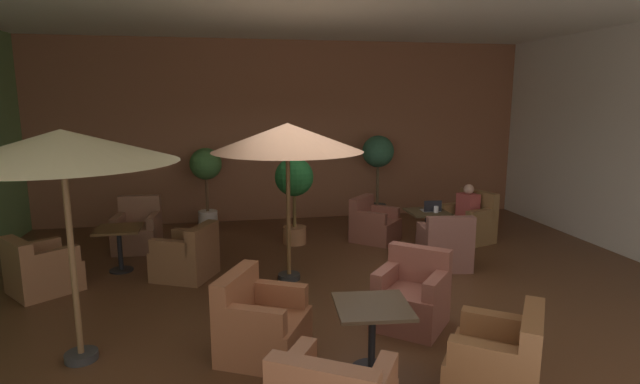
# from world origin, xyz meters

# --- Properties ---
(ground_plane) EXTENTS (10.50, 8.46, 0.02)m
(ground_plane) POSITION_xyz_m (0.00, 0.00, -0.01)
(ground_plane) COLOR #52311D
(wall_back_brick) EXTENTS (10.50, 0.08, 3.78)m
(wall_back_brick) POSITION_xyz_m (0.00, 4.19, 1.89)
(wall_back_brick) COLOR brown
(wall_back_brick) RESTS_ON ground_plane
(cafe_table_front_left) EXTENTS (0.66, 0.66, 0.68)m
(cafe_table_front_left) POSITION_xyz_m (2.09, 1.48, 0.51)
(cafe_table_front_left) COLOR black
(cafe_table_front_left) RESTS_ON ground_plane
(armchair_front_left_north) EXTENTS (0.79, 0.79, 0.87)m
(armchair_front_left_north) POSITION_xyz_m (1.97, 0.48, 0.32)
(armchair_front_left_north) COLOR brown
(armchair_front_left_north) RESTS_ON ground_plane
(armchair_front_left_east) EXTENTS (0.94, 1.00, 0.92)m
(armchair_front_left_east) POSITION_xyz_m (3.04, 1.80, 0.33)
(armchair_front_left_east) COLOR brown
(armchair_front_left_east) RESTS_ON ground_plane
(armchair_front_left_south) EXTENTS (1.04, 1.04, 0.80)m
(armchair_front_left_south) POSITION_xyz_m (1.33, 2.14, 0.30)
(armchair_front_left_south) COLOR brown
(armchair_front_left_south) RESTS_ON ground_plane
(cafe_table_front_right) EXTENTS (0.75, 0.75, 0.68)m
(cafe_table_front_right) POSITION_xyz_m (0.01, -2.19, 0.51)
(cafe_table_front_right) COLOR black
(cafe_table_front_right) RESTS_ON ground_plane
(armchair_front_right_north) EXTENTS (1.03, 1.03, 0.88)m
(armchair_front_right_north) POSITION_xyz_m (0.75, -1.32, 0.33)
(armchair_front_right_north) COLOR brown
(armchair_front_right_north) RESTS_ON ground_plane
(armchair_front_right_east) EXTENTS (1.06, 1.07, 0.86)m
(armchair_front_right_east) POSITION_xyz_m (-1.02, -1.68, 0.32)
(armchair_front_right_east) COLOR brown
(armchair_front_right_east) RESTS_ON ground_plane
(armchair_front_right_west) EXTENTS (1.07, 1.08, 0.85)m
(armchair_front_right_west) POSITION_xyz_m (0.94, -2.85, 0.32)
(armchair_front_right_west) COLOR brown
(armchair_front_right_west) RESTS_ON ground_plane
(cafe_table_mid_center) EXTENTS (0.66, 0.66, 0.68)m
(cafe_table_mid_center) POSITION_xyz_m (-2.93, 1.26, 0.51)
(cafe_table_mid_center) COLOR black
(cafe_table_mid_center) RESTS_ON ground_plane
(armchair_mid_center_north) EXTENTS (1.07, 1.06, 0.79)m
(armchair_mid_center_north) POSITION_xyz_m (-3.81, 0.55, 0.30)
(armchair_mid_center_north) COLOR #905D3C
(armchair_mid_center_north) RESTS_ON ground_plane
(armchair_mid_center_east) EXTENTS (1.01, 0.98, 0.80)m
(armchair_mid_center_east) POSITION_xyz_m (-1.91, 0.78, 0.31)
(armchair_mid_center_east) COLOR brown
(armchair_mid_center_east) RESTS_ON ground_plane
(armchair_mid_center_south) EXTENTS (0.76, 0.83, 0.90)m
(armchair_mid_center_south) POSITION_xyz_m (-2.85, 2.39, 0.32)
(armchair_mid_center_south) COLOR brown
(armchair_mid_center_south) RESTS_ON ground_plane
(patio_umbrella_tall_red) EXTENTS (2.12, 2.12, 2.31)m
(patio_umbrella_tall_red) POSITION_xyz_m (-2.80, -1.46, 2.14)
(patio_umbrella_tall_red) COLOR #2D2D2D
(patio_umbrella_tall_red) RESTS_ON ground_plane
(patio_umbrella_center_beige) EXTENTS (2.12, 2.12, 2.26)m
(patio_umbrella_center_beige) POSITION_xyz_m (-0.46, 0.43, 2.05)
(patio_umbrella_center_beige) COLOR #2D2D2D
(patio_umbrella_center_beige) RESTS_ON ground_plane
(potted_tree_left_corner) EXTENTS (0.66, 0.66, 1.83)m
(potted_tree_left_corner) POSITION_xyz_m (1.82, 3.54, 1.29)
(potted_tree_left_corner) COLOR #333430
(potted_tree_left_corner) RESTS_ON ground_plane
(potted_tree_mid_left) EXTENTS (0.63, 0.63, 1.63)m
(potted_tree_mid_left) POSITION_xyz_m (-1.70, 3.55, 1.11)
(potted_tree_mid_left) COLOR beige
(potted_tree_mid_left) RESTS_ON ground_plane
(potted_tree_mid_right) EXTENTS (0.69, 0.69, 1.57)m
(potted_tree_mid_right) POSITION_xyz_m (-0.13, 2.23, 1.06)
(potted_tree_mid_right) COLOR #A86D44
(potted_tree_mid_right) RESTS_ON ground_plane
(patron_blue_shirt) EXTENTS (0.36, 0.42, 0.61)m
(patron_blue_shirt) POSITION_xyz_m (3.00, 1.79, 0.71)
(patron_blue_shirt) COLOR #AB4440
(patron_blue_shirt) RESTS_ON ground_plane
(iced_drink_cup) EXTENTS (0.08, 0.08, 0.11)m
(iced_drink_cup) POSITION_xyz_m (2.19, 1.34, 0.73)
(iced_drink_cup) COLOR white
(iced_drink_cup) RESTS_ON cafe_table_front_left
(open_laptop) EXTENTS (0.32, 0.24, 0.20)m
(open_laptop) POSITION_xyz_m (2.15, 1.44, 0.73)
(open_laptop) COLOR #9EA0A5
(open_laptop) RESTS_ON cafe_table_front_left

